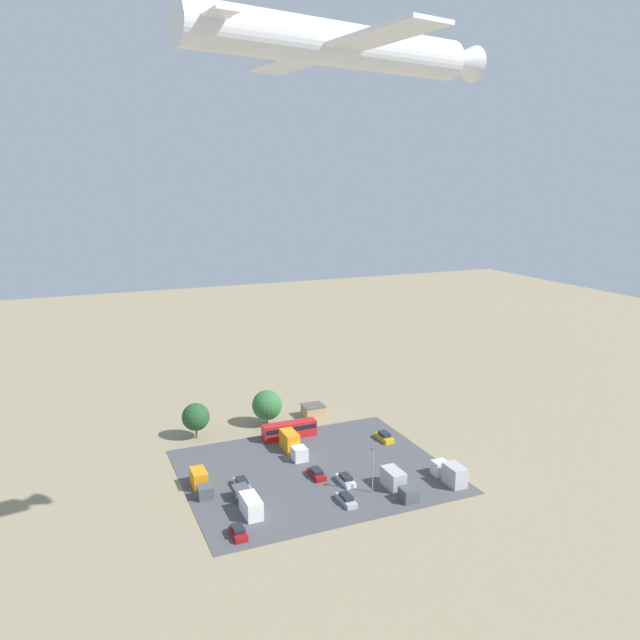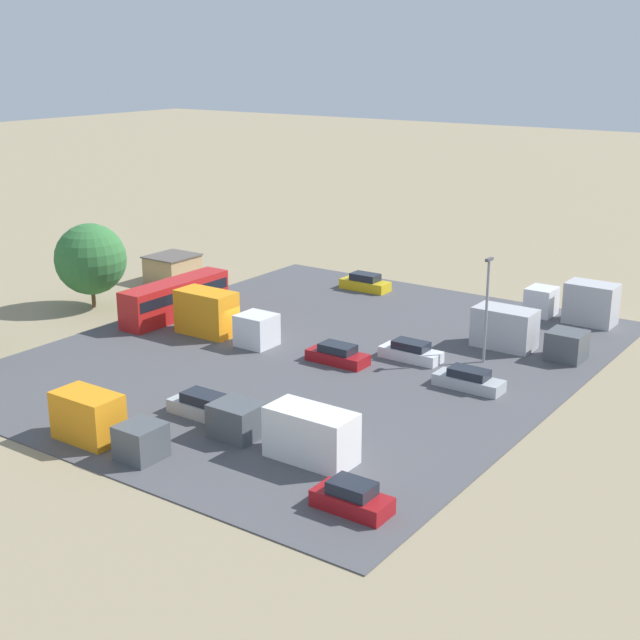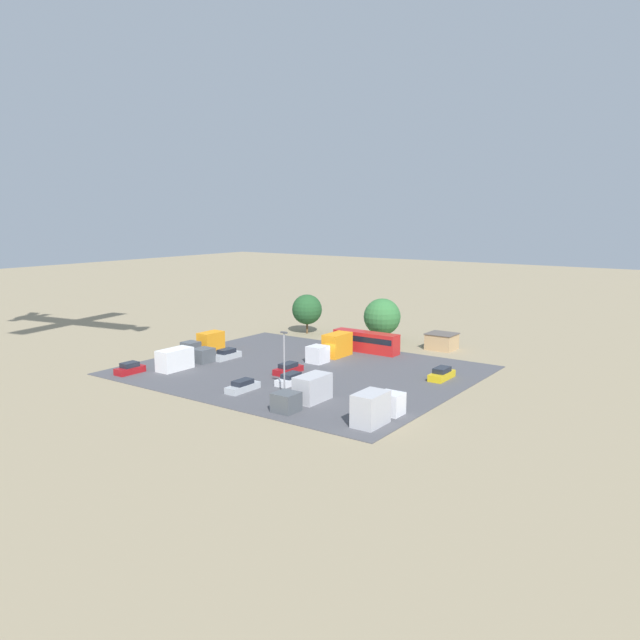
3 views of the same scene
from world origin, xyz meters
name	(u,v)px [view 3 (image 3 of 3)]	position (x,y,z in m)	size (l,w,h in m)	color
ground_plane	(328,362)	(0.00, 0.00, 0.00)	(400.00, 400.00, 0.00)	gray
parking_lot_surface	(301,370)	(0.00, 6.66, 0.04)	(45.44, 37.54, 0.08)	#4C4C51
shed_building	(442,341)	(-10.12, -17.90, 1.33)	(4.60, 4.23, 2.66)	tan
bus	(366,341)	(-1.18, -8.88, 1.81)	(11.03, 2.48, 3.21)	red
parked_car_0	(288,369)	(0.48, 9.01, 0.68)	(1.88, 4.64, 1.43)	maroon
parked_car_1	(442,374)	(-18.15, -0.35, 0.74)	(1.91, 4.78, 1.60)	gold
parked_car_2	(243,386)	(-0.38, 19.20, 0.67)	(1.76, 4.80, 1.40)	#ADB2B7
parked_car_3	(291,379)	(-3.22, 13.08, 0.67)	(1.80, 4.68, 1.42)	silver
parked_car_4	(130,369)	(18.18, 21.79, 0.73)	(1.86, 4.04, 1.56)	maroon
parked_car_5	(227,355)	(13.50, 7.61, 0.71)	(1.89, 4.77, 1.52)	#ADB2B7
parked_truck_0	(332,347)	(0.77, -2.10, 1.72)	(2.57, 8.99, 3.57)	silver
parked_truck_1	(376,407)	(-19.83, 19.71, 1.67)	(2.59, 7.53, 3.47)	silver
parked_truck_2	(305,392)	(-9.91, 18.96, 1.50)	(2.58, 8.63, 3.11)	#4C5156
parked_truck_3	(205,343)	(20.03, 5.66, 1.41)	(2.39, 7.58, 2.91)	#4C5156
parked_truck_4	(183,358)	(14.67, 15.24, 1.45)	(2.48, 9.43, 2.99)	#4C5156
tree_near_shed	(382,317)	(0.68, -17.20, 4.43)	(6.32, 6.32, 7.60)	brown
tree_apron_mid	(307,309)	(15.97, -16.23, 4.48)	(5.52, 5.52, 7.25)	brown
light_pole_lot_centre	(284,360)	(-5.86, 17.76, 4.44)	(0.90, 0.28, 7.87)	gray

